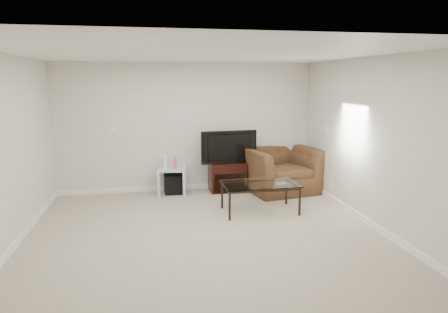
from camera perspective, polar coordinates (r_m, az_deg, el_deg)
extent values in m
plane|color=tan|center=(5.74, -2.76, -11.29)|extent=(5.00, 5.00, 0.00)
plane|color=white|center=(5.33, -3.02, 14.48)|extent=(5.00, 5.00, 0.00)
cube|color=silver|center=(7.85, -5.35, 4.14)|extent=(5.00, 0.02, 2.50)
cube|color=silver|center=(5.64, -28.94, 0.19)|extent=(0.02, 5.00, 2.50)
cube|color=silver|center=(6.24, 20.54, 1.75)|extent=(0.02, 5.00, 2.50)
cube|color=white|center=(7.84, -15.60, 3.78)|extent=(0.12, 0.02, 0.12)
cube|color=white|center=(7.63, 14.30, 3.65)|extent=(0.02, 0.09, 0.13)
cube|color=white|center=(7.54, 14.92, -3.82)|extent=(0.02, 0.08, 0.12)
cube|color=black|center=(7.83, 0.49, -1.52)|extent=(0.42, 0.30, 0.06)
imported|color=black|center=(7.77, 0.48, 1.49)|extent=(1.04, 0.30, 0.63)
cube|color=black|center=(7.83, -7.13, -3.89)|extent=(0.38, 0.38, 0.38)
cube|color=white|center=(7.70, -8.41, -0.77)|extent=(0.06, 0.17, 0.23)
cube|color=#CC4C4C|center=(7.69, -6.99, -0.87)|extent=(0.06, 0.15, 0.20)
imported|color=#513321|center=(7.89, 8.10, -0.84)|extent=(1.45, 1.08, 1.15)
cube|color=#B2B2B7|center=(6.58, 8.21, -3.90)|extent=(0.20, 0.09, 0.02)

